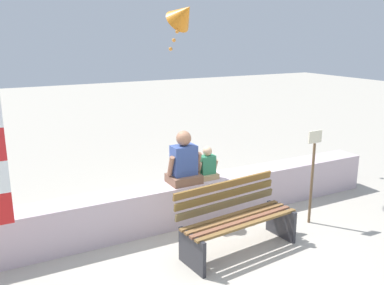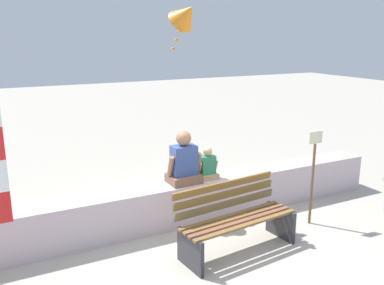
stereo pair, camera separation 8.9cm
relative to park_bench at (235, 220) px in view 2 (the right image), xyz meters
name	(u,v)px [view 2 (the right image)]	position (x,y,z in m)	size (l,w,h in m)	color
ground_plane	(217,244)	(-0.15, 0.20, -0.42)	(40.00, 40.00, 0.00)	#AEA699
seawall_ledge	(188,201)	(-0.15, 1.07, -0.10)	(6.81, 0.47, 0.63)	#C3ADB6
park_bench	(235,220)	(0.00, 0.00, 0.00)	(1.67, 0.77, 0.88)	brown
person_adult	(184,163)	(-0.23, 1.06, 0.52)	(0.52, 0.38, 0.79)	brown
person_child	(207,166)	(0.17, 1.06, 0.41)	(0.33, 0.24, 0.51)	tan
kite_orange	(186,15)	(1.34, 4.17, 2.78)	(0.82, 0.90, 1.14)	orange
sign_post	(313,171)	(1.44, 0.14, 0.42)	(0.24, 0.04, 1.43)	brown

